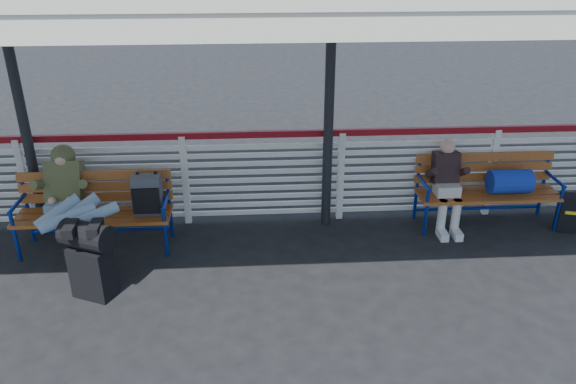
{
  "coord_description": "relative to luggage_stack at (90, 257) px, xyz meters",
  "views": [
    {
      "loc": [
        0.89,
        -4.73,
        3.48
      ],
      "look_at": [
        1.26,
        1.0,
        0.82
      ],
      "focal_mm": 35.0,
      "sensor_mm": 36.0,
      "label": 1
    }
  ],
  "objects": [
    {
      "name": "ground",
      "position": [
        0.82,
        -0.31,
        -0.47
      ],
      "size": [
        60.0,
        60.0,
        0.0
      ],
      "primitive_type": "plane",
      "color": "black",
      "rests_on": "ground"
    },
    {
      "name": "fence",
      "position": [
        0.82,
        1.59,
        0.19
      ],
      "size": [
        12.08,
        0.08,
        1.24
      ],
      "color": "silver",
      "rests_on": "ground"
    },
    {
      "name": "luggage_stack",
      "position": [
        0.0,
        0.0,
        0.0
      ],
      "size": [
        0.59,
        0.48,
        0.86
      ],
      "rotation": [
        0.0,
        0.0,
        -0.43
      ],
      "color": "black",
      "rests_on": "ground"
    },
    {
      "name": "bench_left",
      "position": [
        0.01,
        1.03,
        0.13
      ],
      "size": [
        1.8,
        0.56,
        0.93
      ],
      "color": "#9D5F1E",
      "rests_on": "ground"
    },
    {
      "name": "bench_right",
      "position": [
        4.77,
        1.31,
        0.11
      ],
      "size": [
        1.8,
        0.56,
        0.92
      ],
      "color": "#9D5F1E",
      "rests_on": "ground"
    },
    {
      "name": "traveler_man",
      "position": [
        -0.35,
        0.69,
        0.25
      ],
      "size": [
        0.94,
        1.64,
        0.77
      ],
      "color": "#86A1B5",
      "rests_on": "ground"
    },
    {
      "name": "companion_person",
      "position": [
        4.12,
        1.26,
        0.13
      ],
      "size": [
        0.32,
        0.66,
        1.15
      ],
      "color": "beige",
      "rests_on": "ground"
    },
    {
      "name": "suitcase_side",
      "position": [
        5.72,
        1.06,
        -0.22
      ],
      "size": [
        0.39,
        0.3,
        0.49
      ],
      "rotation": [
        0.0,
        0.0,
        -0.26
      ],
      "color": "black",
      "rests_on": "ground"
    }
  ]
}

